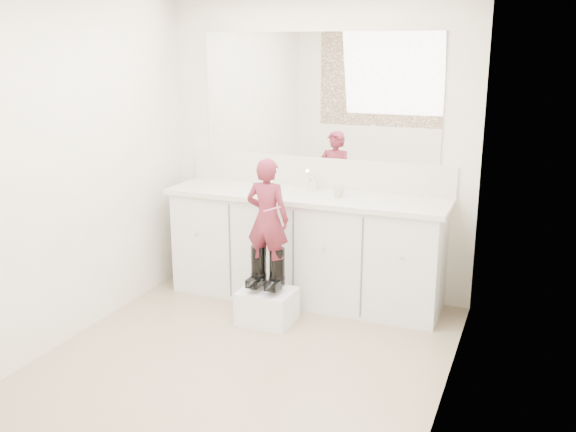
% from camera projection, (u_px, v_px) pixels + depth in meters
% --- Properties ---
extents(floor, '(3.00, 3.00, 0.00)m').
position_uv_depth(floor, '(241.00, 363.00, 4.24)').
color(floor, '#807553').
rests_on(floor, ground).
extents(wall_back, '(2.60, 0.00, 2.60)m').
position_uv_depth(wall_back, '(318.00, 150.00, 5.28)').
color(wall_back, beige).
rests_on(wall_back, floor).
extents(wall_front, '(2.60, 0.00, 2.60)m').
position_uv_depth(wall_front, '(72.00, 259.00, 2.59)').
color(wall_front, beige).
rests_on(wall_front, floor).
extents(wall_left, '(0.00, 3.00, 3.00)m').
position_uv_depth(wall_left, '(67.00, 171.00, 4.40)').
color(wall_left, beige).
rests_on(wall_left, floor).
extents(wall_right, '(0.00, 3.00, 3.00)m').
position_uv_depth(wall_right, '(453.00, 205.00, 3.47)').
color(wall_right, beige).
rests_on(wall_right, floor).
extents(vanity_cabinet, '(2.20, 0.55, 0.85)m').
position_uv_depth(vanity_cabinet, '(306.00, 249.00, 5.23)').
color(vanity_cabinet, silver).
rests_on(vanity_cabinet, floor).
extents(countertop, '(2.28, 0.58, 0.04)m').
position_uv_depth(countertop, '(305.00, 196.00, 5.10)').
color(countertop, beige).
rests_on(countertop, vanity_cabinet).
extents(backsplash, '(2.28, 0.03, 0.25)m').
position_uv_depth(backsplash, '(317.00, 172.00, 5.31)').
color(backsplash, beige).
rests_on(backsplash, countertop).
extents(mirror, '(2.00, 0.02, 1.00)m').
position_uv_depth(mirror, '(318.00, 96.00, 5.15)').
color(mirror, white).
rests_on(mirror, wall_back).
extents(dot_panel, '(2.00, 0.01, 1.20)m').
position_uv_depth(dot_panel, '(64.00, 148.00, 2.48)').
color(dot_panel, '#472819').
rests_on(dot_panel, wall_front).
extents(faucet, '(0.08, 0.08, 0.10)m').
position_uv_depth(faucet, '(312.00, 184.00, 5.23)').
color(faucet, silver).
rests_on(faucet, countertop).
extents(cup, '(0.10, 0.10, 0.09)m').
position_uv_depth(cup, '(338.00, 191.00, 5.00)').
color(cup, beige).
rests_on(cup, countertop).
extents(soap_bottle, '(0.10, 0.10, 0.18)m').
position_uv_depth(soap_bottle, '(269.00, 181.00, 5.16)').
color(soap_bottle, silver).
rests_on(soap_bottle, countertop).
extents(step_stool, '(0.40, 0.34, 0.26)m').
position_uv_depth(step_stool, '(267.00, 306.00, 4.84)').
color(step_stool, white).
rests_on(step_stool, floor).
extents(boot_left, '(0.13, 0.22, 0.33)m').
position_uv_depth(boot_left, '(259.00, 267.00, 4.81)').
color(boot_left, black).
rests_on(boot_left, step_stool).
extents(boot_right, '(0.13, 0.22, 0.33)m').
position_uv_depth(boot_right, '(277.00, 270.00, 4.76)').
color(boot_right, black).
rests_on(boot_right, step_stool).
extents(toddler, '(0.33, 0.22, 0.90)m').
position_uv_depth(toddler, '(267.00, 219.00, 4.69)').
color(toddler, '#B03650').
rests_on(toddler, step_stool).
extents(toothbrush, '(0.14, 0.01, 0.06)m').
position_uv_depth(toothbrush, '(272.00, 209.00, 4.56)').
color(toothbrush, '#EB5B8F').
rests_on(toothbrush, toddler).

